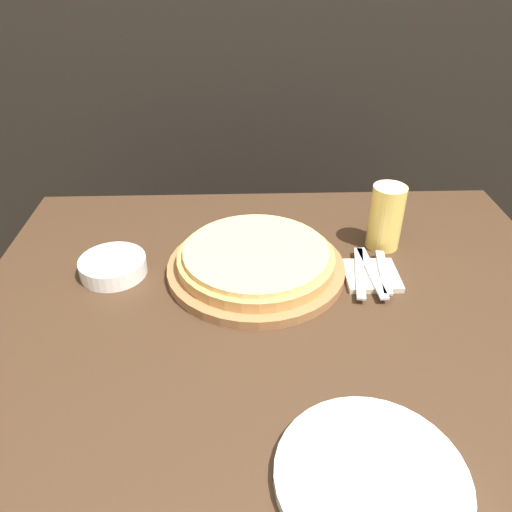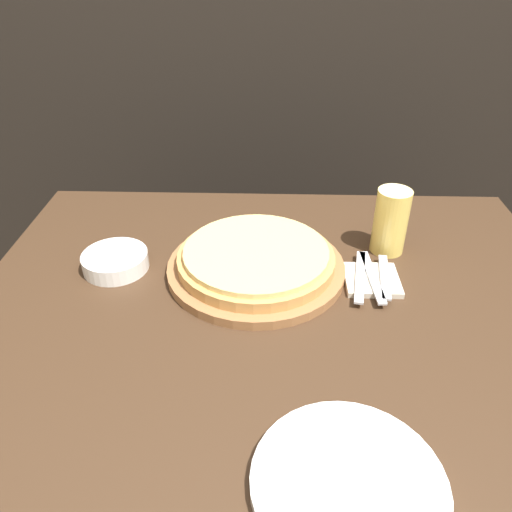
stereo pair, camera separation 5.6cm
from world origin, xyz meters
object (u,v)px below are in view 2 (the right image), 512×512
at_px(pizza_on_board, 256,262).
at_px(fork, 360,276).
at_px(beer_glass, 391,219).
at_px(side_bowl, 115,261).
at_px(spoon, 385,277).
at_px(dinner_plate, 348,484).
at_px(dinner_knife, 372,276).

bearing_deg(pizza_on_board, fork, -7.92).
height_order(pizza_on_board, beer_glass, beer_glass).
height_order(side_bowl, spoon, side_bowl).
xyz_separation_m(pizza_on_board, beer_glass, (0.29, 0.10, 0.05)).
xyz_separation_m(beer_glass, dinner_plate, (-0.16, -0.58, -0.07)).
relative_size(beer_glass, dinner_knife, 0.81).
height_order(dinner_plate, dinner_knife, dinner_plate).
bearing_deg(spoon, dinner_knife, 180.00).
bearing_deg(fork, beer_glass, 58.23).
distance_m(pizza_on_board, fork, 0.22).
bearing_deg(pizza_on_board, dinner_plate, -74.48).
height_order(dinner_knife, spoon, same).
xyz_separation_m(beer_glass, fork, (-0.08, -0.13, -0.07)).
xyz_separation_m(pizza_on_board, dinner_plate, (0.13, -0.49, -0.02)).
relative_size(pizza_on_board, dinner_knife, 2.05).
bearing_deg(beer_glass, spoon, -102.44).
bearing_deg(side_bowl, spoon, -3.46).
xyz_separation_m(beer_glass, dinner_knife, (-0.05, -0.13, -0.07)).
height_order(dinner_plate, fork, dinner_plate).
bearing_deg(spoon, beer_glass, 77.56).
relative_size(pizza_on_board, side_bowl, 2.69).
bearing_deg(beer_glass, dinner_knife, -112.78).
distance_m(beer_glass, dinner_knife, 0.15).
xyz_separation_m(beer_glass, side_bowl, (-0.59, -0.09, -0.06)).
distance_m(fork, spoon, 0.05).
relative_size(pizza_on_board, beer_glass, 2.52).
bearing_deg(dinner_plate, spoon, 74.15).
height_order(beer_glass, dinner_plate, beer_glass).
relative_size(dinner_plate, side_bowl, 1.85).
xyz_separation_m(fork, spoon, (0.05, 0.00, -0.00)).
distance_m(pizza_on_board, dinner_plate, 0.50).
height_order(pizza_on_board, spoon, pizza_on_board).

